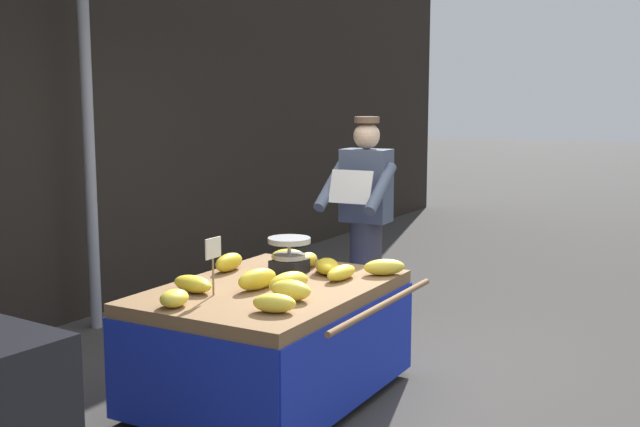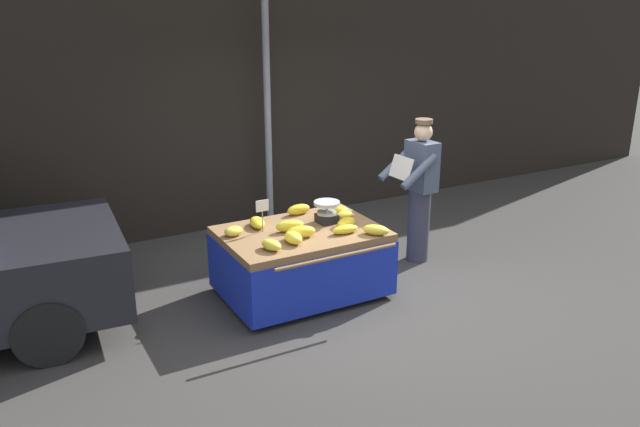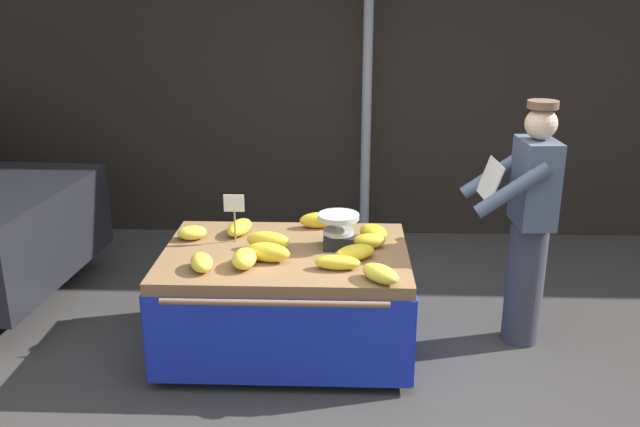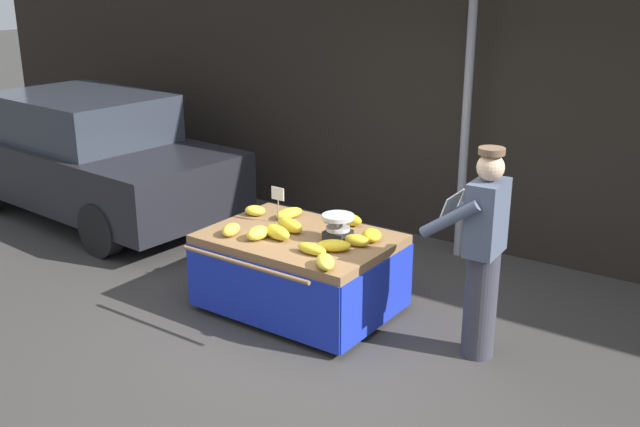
% 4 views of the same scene
% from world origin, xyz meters
% --- Properties ---
extents(ground_plane, '(60.00, 60.00, 0.00)m').
position_xyz_m(ground_plane, '(0.00, 0.00, 0.00)').
color(ground_plane, '#383533').
extents(back_wall, '(16.00, 0.24, 4.32)m').
position_xyz_m(back_wall, '(0.00, 2.90, 2.16)').
color(back_wall, black).
rests_on(back_wall, ground).
extents(street_pole, '(0.09, 0.09, 3.28)m').
position_xyz_m(street_pole, '(0.06, 2.49, 1.64)').
color(street_pole, gray).
rests_on(street_pole, ground).
extents(banana_cart, '(1.66, 1.37, 0.73)m').
position_xyz_m(banana_cart, '(-0.53, 0.40, 0.53)').
color(banana_cart, olive).
rests_on(banana_cart, ground).
extents(weighing_scale, '(0.28, 0.28, 0.23)m').
position_xyz_m(weighing_scale, '(-0.18, 0.49, 0.84)').
color(weighing_scale, black).
rests_on(weighing_scale, banana_cart).
extents(price_sign, '(0.14, 0.01, 0.34)m').
position_xyz_m(price_sign, '(-0.89, 0.56, 0.97)').
color(price_sign, '#997A51').
rests_on(price_sign, banana_cart).
extents(banana_bunch_0, '(0.32, 0.19, 0.13)m').
position_xyz_m(banana_bunch_0, '(-0.63, 0.21, 0.79)').
color(banana_bunch_0, yellow).
rests_on(banana_bunch_0, banana_cart).
extents(banana_bunch_1, '(0.29, 0.13, 0.12)m').
position_xyz_m(banana_bunch_1, '(-0.32, 0.87, 0.79)').
color(banana_bunch_1, gold).
rests_on(banana_bunch_1, banana_cart).
extents(banana_bunch_2, '(0.16, 0.25, 0.12)m').
position_xyz_m(banana_bunch_2, '(-0.76, 0.11, 0.78)').
color(banana_bunch_2, yellow).
rests_on(banana_bunch_2, banana_cart).
extents(banana_bunch_3, '(0.21, 0.27, 0.10)m').
position_xyz_m(banana_bunch_3, '(-1.02, 0.06, 0.78)').
color(banana_bunch_3, yellow).
rests_on(banana_bunch_3, banana_cart).
extents(banana_bunch_4, '(0.29, 0.13, 0.09)m').
position_xyz_m(banana_bunch_4, '(-0.18, 0.10, 0.77)').
color(banana_bunch_4, yellow).
rests_on(banana_bunch_4, banana_cart).
extents(banana_bunch_5, '(0.32, 0.17, 0.13)m').
position_xyz_m(banana_bunch_5, '(-0.65, 0.42, 0.79)').
color(banana_bunch_5, yellow).
rests_on(banana_bunch_5, banana_cart).
extents(banana_bunch_6, '(0.25, 0.15, 0.10)m').
position_xyz_m(banana_bunch_6, '(0.03, 0.47, 0.78)').
color(banana_bunch_6, gold).
rests_on(banana_bunch_6, banana_cart).
extents(banana_bunch_7, '(0.23, 0.20, 0.10)m').
position_xyz_m(banana_bunch_7, '(-1.20, 0.60, 0.77)').
color(banana_bunch_7, yellow).
rests_on(banana_bunch_7, banana_cart).
extents(banana_bunch_8, '(0.29, 0.30, 0.10)m').
position_xyz_m(banana_bunch_8, '(0.08, -0.08, 0.78)').
color(banana_bunch_8, yellow).
rests_on(banana_bunch_8, banana_cart).
extents(banana_bunch_9, '(0.21, 0.32, 0.10)m').
position_xyz_m(banana_bunch_9, '(-0.88, 0.72, 0.77)').
color(banana_bunch_9, yellow).
rests_on(banana_bunch_9, banana_cart).
extents(banana_bunch_10, '(0.27, 0.28, 0.10)m').
position_xyz_m(banana_bunch_10, '(0.07, 0.65, 0.78)').
color(banana_bunch_10, gold).
rests_on(banana_bunch_10, banana_cart).
extents(banana_bunch_11, '(0.32, 0.28, 0.10)m').
position_xyz_m(banana_bunch_11, '(-0.07, 0.26, 0.77)').
color(banana_bunch_11, gold).
rests_on(banana_bunch_11, banana_cart).
extents(vendor_person, '(0.59, 0.53, 1.71)m').
position_xyz_m(vendor_person, '(1.11, 0.57, 0.87)').
color(vendor_person, '#383842').
rests_on(vendor_person, ground).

